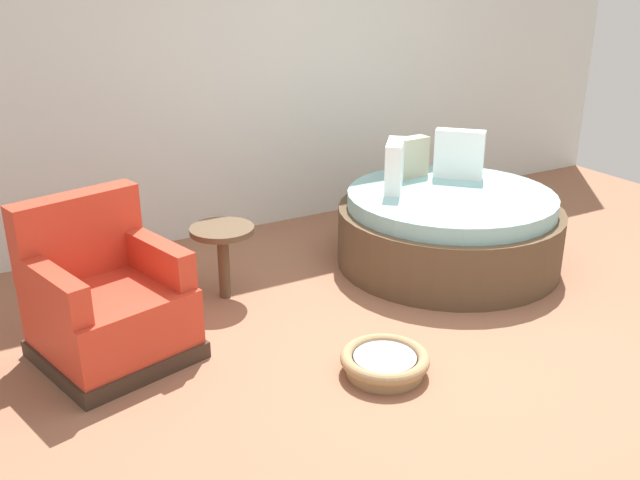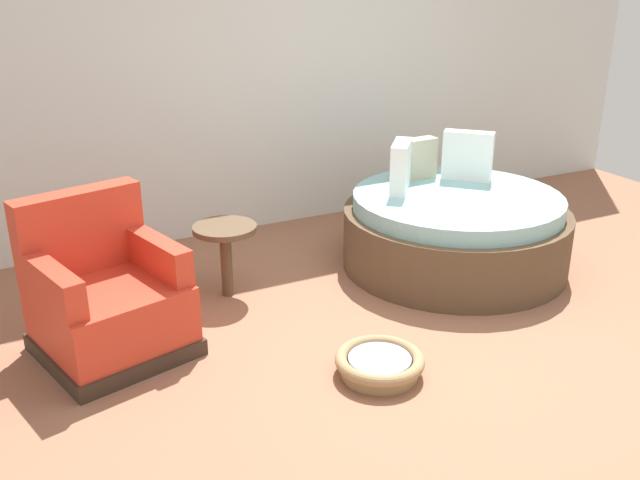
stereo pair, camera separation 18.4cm
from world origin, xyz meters
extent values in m
cube|color=#936047|center=(0.00, 0.00, -0.01)|extent=(8.00, 8.00, 0.02)
cube|color=silver|center=(0.00, 2.59, 1.50)|extent=(8.00, 0.12, 3.01)
cylinder|color=brown|center=(0.85, 1.02, 0.23)|extent=(1.71, 1.71, 0.45)
cylinder|color=#8CC6CC|center=(0.85, 1.02, 0.51)|extent=(1.57, 1.57, 0.12)
cube|color=white|center=(1.15, 1.31, 0.77)|extent=(0.36, 0.36, 0.39)
cube|color=#BCB293|center=(0.82, 1.53, 0.74)|extent=(0.33, 0.14, 0.32)
cube|color=white|center=(0.51, 1.30, 0.76)|extent=(0.33, 0.37, 0.38)
cube|color=#38281E|center=(-1.77, 0.88, 0.05)|extent=(0.97, 0.97, 0.10)
cube|color=red|center=(-1.77, 0.88, 0.27)|extent=(0.93, 0.93, 0.34)
cube|color=red|center=(-1.84, 1.18, 0.69)|extent=(0.78, 0.35, 0.50)
cube|color=red|center=(-2.08, 0.80, 0.55)|extent=(0.29, 0.69, 0.22)
cube|color=red|center=(-1.46, 0.96, 0.55)|extent=(0.29, 0.69, 0.22)
cylinder|color=#9E7F56|center=(-0.48, -0.06, 0.03)|extent=(0.44, 0.44, 0.06)
torus|color=#9E7F56|center=(-0.48, -0.06, 0.10)|extent=(0.51, 0.51, 0.07)
cylinder|color=gray|center=(-0.48, -0.06, 0.08)|extent=(0.36, 0.36, 0.05)
cylinder|color=brown|center=(-0.89, 1.32, 0.24)|extent=(0.08, 0.08, 0.48)
cylinder|color=brown|center=(-0.89, 1.32, 0.50)|extent=(0.44, 0.44, 0.04)
camera|label=1|loc=(-2.50, -2.86, 2.17)|focal=39.16mm
camera|label=2|loc=(-2.33, -2.94, 2.17)|focal=39.16mm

